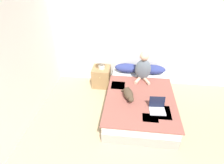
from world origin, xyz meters
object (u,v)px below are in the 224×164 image
nightstand (101,77)px  laptop_open (157,108)px  table_lamp (101,58)px  person_sitting (143,68)px  cat_tabby (128,94)px  bed (139,101)px  pillow_far (152,69)px  pillow_near (128,68)px

nightstand → laptop_open: bearing=-45.1°
laptop_open → table_lamp: (-1.25, 1.26, 0.33)m
person_sitting → cat_tabby: 0.82m
bed → person_sitting: person_sitting is taller
cat_tabby → laptop_open: (0.55, -0.29, -0.04)m
pillow_far → nightstand: pillow_far is taller
bed → pillow_far: 0.96m
bed → laptop_open: laptop_open is taller
laptop_open → table_lamp: size_ratio=0.69×
pillow_far → nightstand: (-1.28, -0.05, -0.28)m
pillow_far → pillow_near: bearing=180.0°
pillow_near → cat_tabby: size_ratio=1.10×
pillow_far → laptop_open: (-0.01, -1.33, -0.05)m
pillow_far → cat_tabby: bearing=-118.1°
person_sitting → table_lamp: 1.03m
cat_tabby → table_lamp: size_ratio=1.30×
cat_tabby → pillow_far: bearing=134.8°
person_sitting → nightstand: 1.15m
person_sitting → table_lamp: (-1.00, 0.24, 0.08)m
laptop_open → nightstand: 1.81m
nightstand → person_sitting: bearing=-13.8°
pillow_near → table_lamp: 0.71m
pillow_near → person_sitting: bearing=-40.4°
laptop_open → table_lamp: bearing=130.9°
pillow_near → cat_tabby: bearing=-86.7°
bed → pillow_far: (0.31, 0.85, 0.32)m
bed → table_lamp: table_lamp is taller
pillow_far → cat_tabby: 1.17m
nightstand → bed: bearing=-39.4°
table_lamp → bed: bearing=-39.4°
person_sitting → laptop_open: bearing=-76.2°
table_lamp → pillow_far: bearing=3.0°
pillow_near → pillow_far: 0.61m
person_sitting → laptop_open: person_sitting is taller
pillow_far → nightstand: 1.31m
pillow_near → person_sitting: 0.51m
cat_tabby → laptop_open: laptop_open is taller
pillow_far → laptop_open: laptop_open is taller
bed → pillow_far: bearing=70.1°
nightstand → table_lamp: table_lamp is taller
pillow_near → table_lamp: table_lamp is taller
nightstand → table_lamp: bearing=-35.9°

